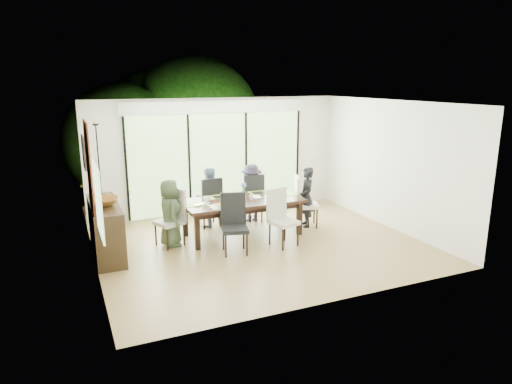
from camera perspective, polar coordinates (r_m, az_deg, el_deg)
name	(u,v)px	position (r m, az deg, el deg)	size (l,w,h in m)	color
floor	(261,245)	(8.84, 0.65, -6.70)	(6.00, 5.00, 0.01)	brown
ceiling	(262,102)	(8.28, 0.70, 11.14)	(6.00, 5.00, 0.01)	white
wall_back	(218,156)	(10.75, -4.83, 4.47)	(6.00, 0.02, 2.70)	white
wall_front	(337,212)	(6.32, 10.05, -2.44)	(6.00, 0.02, 2.70)	beige
wall_left	(90,192)	(7.75, -20.06, -0.03)	(0.02, 5.00, 2.70)	silver
wall_right	(391,165)	(10.05, 16.56, 3.27)	(0.02, 5.00, 2.70)	silver
glass_doors	(218,163)	(10.74, -4.74, 3.65)	(4.20, 0.02, 2.30)	#598C3F
blinds_header	(217,107)	(10.58, -4.87, 10.59)	(4.40, 0.06, 0.28)	white
mullion_a	(126,170)	(10.26, -15.89, 2.68)	(0.05, 0.04, 2.30)	black
mullion_b	(189,165)	(10.53, -8.33, 3.34)	(0.05, 0.04, 2.30)	black
mullion_c	(246,161)	(10.97, -1.26, 3.91)	(0.05, 0.04, 2.30)	black
mullion_d	(297,157)	(11.57, 5.19, 4.38)	(0.05, 0.04, 2.30)	black
side_window	(98,201)	(6.56, -19.09, -1.05)	(0.02, 0.90, 1.00)	#8CAD7F
deck	(208,204)	(11.88, -6.08, -1.56)	(6.00, 1.80, 0.10)	#4E2F21
rail_top	(198,176)	(12.49, -7.26, 1.99)	(6.00, 0.08, 0.06)	#523623
foliage_left	(122,142)	(12.95, -16.35, 5.97)	(3.20, 3.20, 3.20)	#14380F
foliage_mid	(194,124)	(13.93, -7.71, 8.42)	(4.00, 4.00, 4.00)	#14380F
foliage_right	(260,142)	(13.86, 0.50, 6.26)	(2.80, 2.80, 2.80)	#14380F
foliage_far	(157,129)	(14.39, -12.32, 7.68)	(3.60, 3.60, 3.60)	#14380F
table_top	(242,201)	(9.18, -1.71, -1.13)	(2.41, 1.10, 0.06)	black
table_apron	(242,205)	(9.21, -1.70, -1.67)	(2.21, 0.90, 0.10)	black
table_leg_fl	(197,232)	(8.57, -7.35, -4.99)	(0.09, 0.09, 0.69)	black
table_leg_fr	(299,218)	(9.36, 5.45, -3.29)	(0.09, 0.09, 0.69)	black
table_leg_bl	(185,219)	(9.36, -8.84, -3.40)	(0.09, 0.09, 0.69)	black
table_leg_br	(281,208)	(10.09, 3.10, -1.98)	(0.09, 0.09, 0.69)	black
chair_left_end	(169,218)	(8.81, -10.81, -3.20)	(0.46, 0.46, 1.10)	beige
chair_right_end	(307,201)	(9.86, 6.41, -1.18)	(0.46, 0.46, 1.10)	white
chair_far_left	(208,201)	(9.86, -5.97, -1.18)	(0.46, 0.46, 1.10)	black
chair_far_right	(251,197)	(10.19, -0.61, -0.60)	(0.46, 0.46, 1.10)	black
chair_near_left	(235,224)	(8.28, -2.67, -4.06)	(0.46, 0.46, 1.10)	black
chair_near_right	(284,218)	(8.67, 3.52, -3.25)	(0.46, 0.46, 1.10)	silver
person_left_end	(170,213)	(8.78, -10.71, -2.59)	(0.60, 0.38, 1.29)	#3B4C32
person_right_end	(306,197)	(9.83, 6.33, -0.65)	(0.60, 0.38, 1.29)	black
person_far_left	(209,197)	(9.81, -5.95, -0.67)	(0.60, 0.38, 1.29)	slate
person_far_right	(251,193)	(10.15, -0.57, -0.10)	(0.60, 0.38, 1.29)	#241E2D
placemat_left	(197,204)	(8.88, -7.41, -1.55)	(0.44, 0.32, 0.01)	#A2C546
placemat_right	(285,195)	(9.56, 3.58, -0.35)	(0.44, 0.32, 0.01)	#92BF44
placemat_far_l	(215,197)	(9.39, -5.17, -0.64)	(0.44, 0.32, 0.01)	#A3C145
placemat_far_r	(259,192)	(9.74, 0.42, -0.05)	(0.44, 0.32, 0.01)	#75A139
placemat_paper	(222,206)	(8.72, -4.33, -1.76)	(0.44, 0.32, 0.01)	white
tablet_far_l	(220,197)	(9.37, -4.49, -0.59)	(0.26, 0.18, 0.01)	black
tablet_far_r	(258,193)	(9.67, 0.27, -0.10)	(0.24, 0.17, 0.01)	black
papers	(275,197)	(9.41, 2.37, -0.57)	(0.30, 0.22, 0.00)	white
platter_base	(222,205)	(8.71, -4.33, -1.67)	(0.26, 0.26, 0.02)	white
platter_snacks	(221,204)	(8.71, -4.34, -1.55)	(0.20, 0.20, 0.01)	#C26B16
vase	(244,196)	(9.22, -1.54, -0.48)	(0.08, 0.08, 0.12)	silver
hyacinth_stems	(244,190)	(9.19, -1.54, 0.24)	(0.04, 0.04, 0.16)	#337226
hyacinth_blooms	(244,185)	(9.17, -1.55, 0.85)	(0.11, 0.11, 0.11)	#506AC9
laptop	(203,205)	(8.81, -6.61, -1.58)	(0.33, 0.21, 0.03)	silver
cup_a	(207,199)	(9.08, -6.17, -0.88)	(0.12, 0.12, 0.10)	white
cup_b	(251,198)	(9.13, -0.60, -0.72)	(0.10, 0.10, 0.09)	white
cup_c	(276,192)	(9.57, 2.52, -0.04)	(0.12, 0.12, 0.10)	white
book	(253,197)	(9.31, -0.40, -0.67)	(0.16, 0.22, 0.02)	white
sideboard	(106,229)	(8.66, -18.25, -4.45)	(0.48, 1.72, 0.97)	black
bowl	(104,201)	(8.41, -18.47, -1.12)	(0.51, 0.51, 0.12)	brown
candlestick_base	(102,198)	(8.86, -18.73, -0.68)	(0.11, 0.11, 0.04)	black
candlestick_shaft	(99,162)	(8.72, -19.07, 3.62)	(0.03, 0.03, 1.34)	black
candlestick_pan	(96,125)	(8.63, -19.42, 7.96)	(0.11, 0.11, 0.03)	black
candle	(95,121)	(8.63, -19.46, 8.38)	(0.04, 0.04, 0.11)	silver
tapestry	(89,166)	(8.08, -20.18, 3.03)	(0.02, 1.00, 1.50)	#943715
art_frame	(84,152)	(9.35, -20.75, 4.68)	(0.03, 0.55, 0.65)	black
art_canvas	(85,152)	(9.35, -20.63, 4.69)	(0.01, 0.45, 0.55)	#1A4E55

